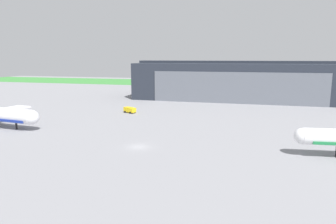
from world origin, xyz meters
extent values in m
plane|color=gray|center=(0.00, 0.00, 0.00)|extent=(440.00, 440.00, 0.00)
cube|color=#3E8B3C|center=(0.00, 174.28, 0.04)|extent=(440.00, 56.00, 0.08)
cube|color=#232833|center=(18.87, 88.36, 8.69)|extent=(98.87, 30.67, 17.38)
cube|color=slate|center=(18.87, 72.87, 6.95)|extent=(75.14, 0.30, 13.91)
cube|color=#232833|center=(18.87, 88.36, 17.98)|extent=(98.87, 7.36, 1.20)
sphere|color=white|center=(-33.82, 6.80, 3.90)|extent=(3.97, 3.97, 3.97)
cube|color=white|center=(-52.13, 17.55, 3.38)|extent=(7.65, 15.48, 0.56)
cylinder|color=gray|center=(-51.47, 16.28, 1.95)|extent=(4.17, 2.71, 2.28)
cylinder|color=black|center=(-39.75, 7.48, 0.92)|extent=(0.56, 0.56, 1.83)
sphere|color=white|center=(35.09, 2.64, 4.28)|extent=(3.33, 3.33, 3.33)
cube|color=yellow|center=(-16.69, 39.35, 1.16)|extent=(2.17, 2.50, 1.62)
cube|color=yellow|center=(-18.80, 40.34, 1.20)|extent=(3.84, 3.28, 1.70)
cylinder|color=black|center=(-17.37, 38.41, 0.36)|extent=(0.76, 0.54, 0.71)
cylinder|color=black|center=(-16.41, 40.47, 0.36)|extent=(0.76, 0.54, 0.71)
cylinder|color=black|center=(-19.92, 39.61, 0.36)|extent=(0.76, 0.54, 0.71)
cylinder|color=black|center=(-18.95, 41.66, 0.36)|extent=(0.76, 0.54, 0.71)
camera|label=1|loc=(23.90, -63.36, 20.33)|focal=32.55mm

